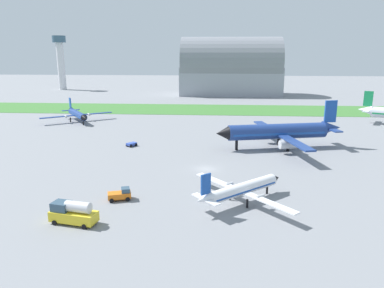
# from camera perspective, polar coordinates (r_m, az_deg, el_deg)

# --- Properties ---
(ground_plane) EXTENTS (600.00, 600.00, 0.00)m
(ground_plane) POSITION_cam_1_polar(r_m,az_deg,el_deg) (74.02, 2.15, -3.92)
(ground_plane) COLOR gray
(grass_taxiway_strip) EXTENTS (360.00, 28.00, 0.08)m
(grass_taxiway_strip) POSITION_cam_1_polar(r_m,az_deg,el_deg) (150.59, 3.17, 5.40)
(grass_taxiway_strip) COLOR #3D7533
(grass_taxiway_strip) RESTS_ON ground_plane
(airplane_taxiing_turboprop) EXTENTS (20.34, 17.97, 7.20)m
(airplane_taxiing_turboprop) POSITION_cam_1_polar(r_m,az_deg,el_deg) (129.48, -17.50, 4.49)
(airplane_taxiing_turboprop) COLOR navy
(airplane_taxiing_turboprop) RESTS_ON ground_plane
(airplane_foreground_turboprop) EXTENTS (15.06, 16.50, 6.28)m
(airplane_foreground_turboprop) POSITION_cam_1_polar(r_m,az_deg,el_deg) (57.67, 7.72, -6.97)
(airplane_foreground_turboprop) COLOR white
(airplane_foreground_turboprop) RESTS_ON ground_plane
(airplane_midfield_jet) EXTENTS (31.71, 32.11, 11.48)m
(airplane_midfield_jet) POSITION_cam_1_polar(r_m,az_deg,el_deg) (91.37, 13.52, 1.88)
(airplane_midfield_jet) COLOR navy
(airplane_midfield_jet) RESTS_ON ground_plane
(fuel_truck_near_gate) EXTENTS (6.85, 3.63, 3.29)m
(fuel_truck_near_gate) POSITION_cam_1_polar(r_m,az_deg,el_deg) (53.53, -18.10, -10.13)
(fuel_truck_near_gate) COLOR yellow
(fuel_truck_near_gate) RESTS_ON ground_plane
(baggage_cart_midfield) EXTENTS (2.83, 2.95, 0.90)m
(baggage_cart_midfield) POSITION_cam_1_polar(r_m,az_deg,el_deg) (92.66, -9.41, -0.01)
(baggage_cart_midfield) COLOR #334FB2
(baggage_cart_midfield) RESTS_ON ground_plane
(pushback_tug_by_runway) EXTENTS (3.98, 2.94, 1.95)m
(pushback_tug_by_runway) POSITION_cam_1_polar(r_m,az_deg,el_deg) (59.89, -11.10, -7.72)
(pushback_tug_by_runway) COLOR orange
(pushback_tug_by_runway) RESTS_ON ground_plane
(hangar_distant) EXTENTS (54.17, 26.46, 30.77)m
(hangar_distant) POSITION_cam_1_polar(r_m,az_deg,el_deg) (203.98, 6.03, 11.61)
(hangar_distant) COLOR #9399A3
(hangar_distant) RESTS_ON ground_plane
(control_tower) EXTENTS (8.00, 8.00, 32.49)m
(control_tower) POSITION_cam_1_polar(r_m,az_deg,el_deg) (244.20, -19.84, 12.53)
(control_tower) COLOR silver
(control_tower) RESTS_ON ground_plane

